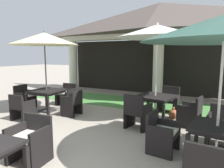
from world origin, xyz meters
TOP-DOWN VIEW (x-y plane):
  - background_pavilion at (0.00, 8.29)m, footprint 10.90×2.85m
  - lawn_strip at (0.00, 6.61)m, footprint 12.70×2.16m
  - patio_table_near_foreground at (2.52, 2.79)m, footprint 0.94×0.94m
  - patio_chair_near_foreground_west at (1.54, 2.88)m, footprint 0.59×0.63m
  - patio_chair_near_foreground_north at (2.61, 3.77)m, footprint 0.62×0.64m
  - patio_table_mid_left at (-2.72, 4.01)m, footprint 1.04×1.04m
  - patio_umbrella_mid_left at (-2.72, 4.01)m, footprint 2.28×2.28m
  - patio_chair_mid_left_west at (-3.79, 3.97)m, footprint 0.53×0.63m
  - patio_chair_mid_left_north at (-2.76, 5.08)m, footprint 0.66×0.59m
  - patio_chair_mid_left_south at (-2.68, 2.95)m, footprint 0.57×0.52m
  - patio_chair_mid_left_east at (-1.66, 4.05)m, footprint 0.52×0.57m
  - patio_chair_mid_right_north at (-0.49, 1.37)m, footprint 0.68×0.63m
  - patio_table_far_back at (0.82, 4.91)m, footprint 1.20×1.20m
  - patio_umbrella_far_back at (0.82, 4.91)m, footprint 2.44×2.44m
  - patio_chair_far_back_east at (1.86, 4.73)m, footprint 0.63×0.63m
  - patio_chair_far_back_north at (1.00, 5.96)m, footprint 0.71×0.59m
  - patio_chair_far_back_south at (0.64, 3.87)m, footprint 0.66×0.63m
  - terracotta_urn at (1.32, 5.17)m, footprint 0.28×0.28m

SIDE VIEW (x-z plane):
  - lawn_strip at x=0.00m, z-range 0.00..0.01m
  - terracotta_urn at x=1.32m, z-range -0.04..0.34m
  - patio_chair_near_foreground_west at x=1.54m, z-range -0.02..0.78m
  - patio_chair_mid_left_south at x=-2.68m, z-range -0.02..0.79m
  - patio_chair_far_back_east at x=1.86m, z-range -0.03..0.81m
  - patio_chair_mid_left_east at x=-1.66m, z-range -0.01..0.80m
  - patio_chair_far_back_north at x=1.00m, z-range -0.03..0.83m
  - patio_chair_near_foreground_north at x=2.61m, z-range -0.02..0.83m
  - patio_chair_mid_left_west at x=-3.79m, z-range -0.02..0.83m
  - patio_chair_mid_left_north at x=-2.76m, z-range -0.01..0.82m
  - patio_chair_mid_right_north at x=-0.49m, z-range 0.00..0.83m
  - patio_chair_far_back_south at x=0.64m, z-range -0.04..0.91m
  - patio_table_near_foreground at x=2.52m, z-range 0.26..0.99m
  - patio_table_far_back at x=0.82m, z-range 0.28..1.01m
  - patio_table_mid_left at x=-2.72m, z-range 0.28..1.04m
  - patio_umbrella_mid_left at x=-2.72m, z-range 1.09..3.83m
  - patio_umbrella_far_back at x=0.82m, z-range 1.17..4.05m
  - background_pavilion at x=0.00m, z-range 1.15..5.37m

